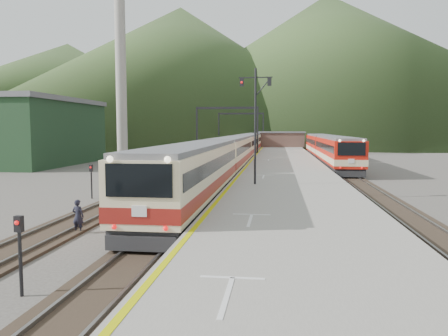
# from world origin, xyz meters

# --- Properties ---
(ground) EXTENTS (400.00, 400.00, 0.00)m
(ground) POSITION_xyz_m (0.00, 0.00, 0.00)
(ground) COLOR #47423D
(ground) RESTS_ON ground
(track_main) EXTENTS (2.60, 200.00, 0.23)m
(track_main) POSITION_xyz_m (0.00, 40.00, 0.07)
(track_main) COLOR black
(track_main) RESTS_ON ground
(track_far) EXTENTS (2.60, 200.00, 0.23)m
(track_far) POSITION_xyz_m (-5.00, 40.00, 0.07)
(track_far) COLOR black
(track_far) RESTS_ON ground
(track_second) EXTENTS (2.60, 200.00, 0.23)m
(track_second) POSITION_xyz_m (11.50, 40.00, 0.07)
(track_second) COLOR black
(track_second) RESTS_ON ground
(platform) EXTENTS (8.00, 100.00, 1.00)m
(platform) POSITION_xyz_m (5.60, 38.00, 0.50)
(platform) COLOR gray
(platform) RESTS_ON ground
(gantry_near) EXTENTS (9.55, 0.25, 8.00)m
(gantry_near) POSITION_xyz_m (-2.85, 55.00, 5.59)
(gantry_near) COLOR black
(gantry_near) RESTS_ON ground
(gantry_far) EXTENTS (9.55, 0.25, 8.00)m
(gantry_far) POSITION_xyz_m (-2.85, 80.00, 5.59)
(gantry_far) COLOR black
(gantry_far) RESTS_ON ground
(warehouse) EXTENTS (14.50, 20.50, 8.60)m
(warehouse) POSITION_xyz_m (-28.00, 42.00, 4.32)
(warehouse) COLOR #1A321E
(warehouse) RESTS_ON ground
(smokestack) EXTENTS (1.80, 1.80, 30.00)m
(smokestack) POSITION_xyz_m (-22.00, 62.00, 15.00)
(smokestack) COLOR #9E998E
(smokestack) RESTS_ON ground
(station_shed) EXTENTS (9.40, 4.40, 3.10)m
(station_shed) POSITION_xyz_m (5.60, 78.00, 2.57)
(station_shed) COLOR brown
(station_shed) RESTS_ON platform
(hill_a) EXTENTS (180.00, 180.00, 60.00)m
(hill_a) POSITION_xyz_m (-40.00, 190.00, 30.00)
(hill_a) COLOR #344C21
(hill_a) RESTS_ON ground
(hill_b) EXTENTS (220.00, 220.00, 75.00)m
(hill_b) POSITION_xyz_m (30.00, 230.00, 37.50)
(hill_b) COLOR #344C21
(hill_b) RESTS_ON ground
(hill_d) EXTENTS (200.00, 200.00, 55.00)m
(hill_d) POSITION_xyz_m (-120.00, 240.00, 27.50)
(hill_d) COLOR #344C21
(hill_d) RESTS_ON ground
(main_train) EXTENTS (2.98, 81.68, 3.64)m
(main_train) POSITION_xyz_m (0.00, 44.52, 2.05)
(main_train) COLOR beige
(main_train) RESTS_ON track_main
(second_train) EXTENTS (3.00, 40.84, 3.66)m
(second_train) POSITION_xyz_m (11.50, 49.80, 2.06)
(second_train) COLOR red
(second_train) RESTS_ON track_second
(signal_mast) EXTENTS (2.20, 0.30, 7.57)m
(signal_mast) POSITION_xyz_m (3.39, 17.54, 5.59)
(signal_mast) COLOR black
(signal_mast) RESTS_ON platform
(short_signal_a) EXTENTS (0.23, 0.18, 2.27)m
(short_signal_a) POSITION_xyz_m (-2.17, -0.17, 1.46)
(short_signal_a) COLOR black
(short_signal_a) RESTS_ON ground
(short_signal_b) EXTENTS (0.24, 0.20, 2.27)m
(short_signal_b) POSITION_xyz_m (-2.26, 33.49, 1.46)
(short_signal_b) COLOR black
(short_signal_b) RESTS_ON ground
(short_signal_c) EXTENTS (0.23, 0.18, 2.27)m
(short_signal_c) POSITION_xyz_m (-7.44, 16.37, 1.46)
(short_signal_c) COLOR black
(short_signal_c) RESTS_ON ground
(worker) EXTENTS (0.60, 0.43, 1.52)m
(worker) POSITION_xyz_m (-3.96, 7.06, 0.76)
(worker) COLOR black
(worker) RESTS_ON ground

